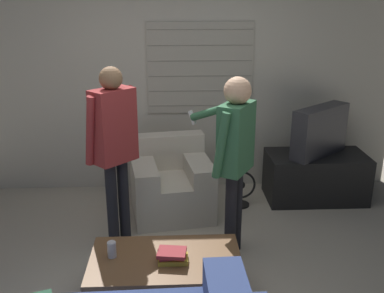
# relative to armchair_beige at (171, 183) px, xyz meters

# --- Properties ---
(ground_plane) EXTENTS (16.00, 16.00, 0.00)m
(ground_plane) POSITION_rel_armchair_beige_xyz_m (0.04, -1.32, -0.32)
(ground_plane) COLOR #B2A893
(wall_back) EXTENTS (5.20, 0.08, 2.55)m
(wall_back) POSITION_rel_armchair_beige_xyz_m (0.05, 0.71, 0.96)
(wall_back) COLOR #BCB7A8
(wall_back) RESTS_ON ground_plane
(armchair_beige) EXTENTS (0.92, 0.90, 0.79)m
(armchair_beige) POSITION_rel_armchair_beige_xyz_m (0.00, 0.00, 0.00)
(armchair_beige) COLOR beige
(armchair_beige) RESTS_ON ground_plane
(coffee_table) EXTENTS (1.13, 0.65, 0.38)m
(coffee_table) POSITION_rel_armchair_beige_xyz_m (-0.04, -1.51, 0.03)
(coffee_table) COLOR brown
(coffee_table) RESTS_ON ground_plane
(tv_stand) EXTENTS (1.10, 0.58, 0.54)m
(tv_stand) POSITION_rel_armchair_beige_xyz_m (1.65, 0.24, -0.05)
(tv_stand) COLOR black
(tv_stand) RESTS_ON ground_plane
(tv) EXTENTS (0.74, 0.65, 0.55)m
(tv) POSITION_rel_armchair_beige_xyz_m (1.64, 0.24, 0.49)
(tv) COLOR #2D2D33
(tv) RESTS_ON tv_stand
(person_left_standing) EXTENTS (0.48, 0.77, 1.68)m
(person_left_standing) POSITION_rel_armchair_beige_xyz_m (-0.48, -0.69, 0.73)
(person_left_standing) COLOR black
(person_left_standing) RESTS_ON ground_plane
(person_right_standing) EXTENTS (0.57, 0.71, 1.61)m
(person_right_standing) POSITION_rel_armchair_beige_xyz_m (0.55, -0.84, 0.70)
(person_right_standing) COLOR black
(person_right_standing) RESTS_ON ground_plane
(book_stack) EXTENTS (0.23, 0.19, 0.09)m
(book_stack) POSITION_rel_armchair_beige_xyz_m (0.01, -1.56, 0.11)
(book_stack) COLOR gold
(book_stack) RESTS_ON coffee_table
(soda_can) EXTENTS (0.07, 0.07, 0.13)m
(soda_can) POSITION_rel_armchair_beige_xyz_m (-0.44, -1.48, 0.12)
(soda_can) COLOR silver
(soda_can) RESTS_ON coffee_table
(spare_remote) EXTENTS (0.05, 0.13, 0.02)m
(spare_remote) POSITION_rel_armchair_beige_xyz_m (0.10, -1.48, 0.07)
(spare_remote) COLOR white
(spare_remote) RESTS_ON coffee_table
(floor_fan) EXTENTS (0.33, 0.20, 0.41)m
(floor_fan) POSITION_rel_armchair_beige_xyz_m (0.77, 0.09, -0.12)
(floor_fan) COLOR black
(floor_fan) RESTS_ON ground_plane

